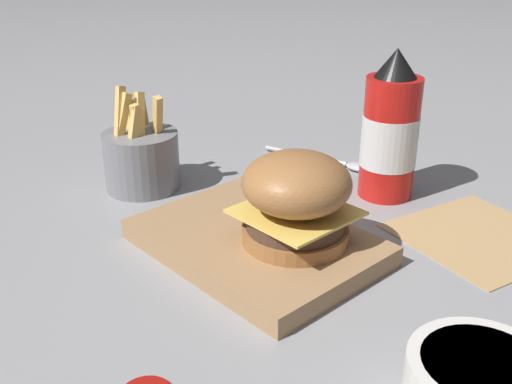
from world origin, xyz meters
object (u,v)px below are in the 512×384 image
(serving_board, at_px, (256,242))
(fries_basket, at_px, (141,158))
(ketchup_bottle, at_px, (390,133))
(spoon, at_px, (341,163))
(burger, at_px, (298,199))

(serving_board, bearing_deg, fries_basket, 178.71)
(fries_basket, bearing_deg, ketchup_bottle, 43.20)
(ketchup_bottle, xyz_separation_m, spoon, (-0.10, 0.04, -0.08))
(serving_board, height_order, fries_basket, fries_basket)
(fries_basket, relative_size, spoon, 0.80)
(burger, bearing_deg, serving_board, -156.04)
(fries_basket, bearing_deg, spoon, 62.38)
(burger, bearing_deg, ketchup_bottle, 100.49)
(serving_board, bearing_deg, ketchup_bottle, 88.88)
(serving_board, relative_size, spoon, 1.45)
(spoon, bearing_deg, fries_basket, -133.66)
(ketchup_bottle, bearing_deg, burger, -79.51)
(serving_board, relative_size, burger, 2.25)
(ketchup_bottle, bearing_deg, fries_basket, -136.80)
(burger, xyz_separation_m, fries_basket, (-0.28, -0.01, -0.03))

